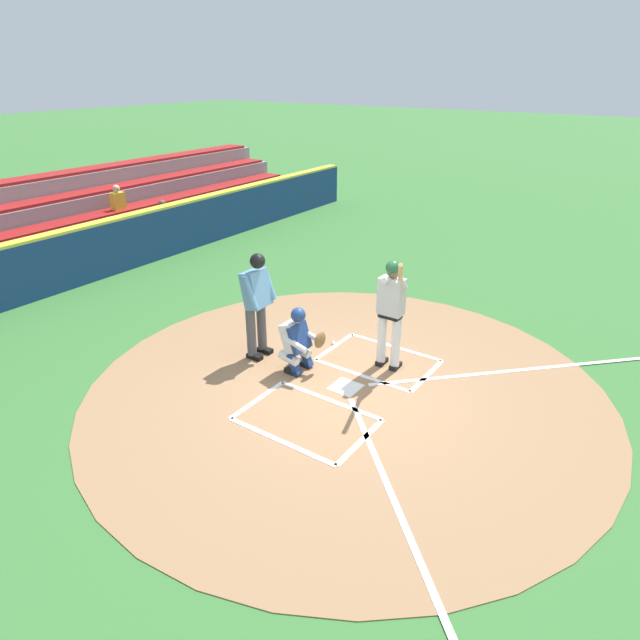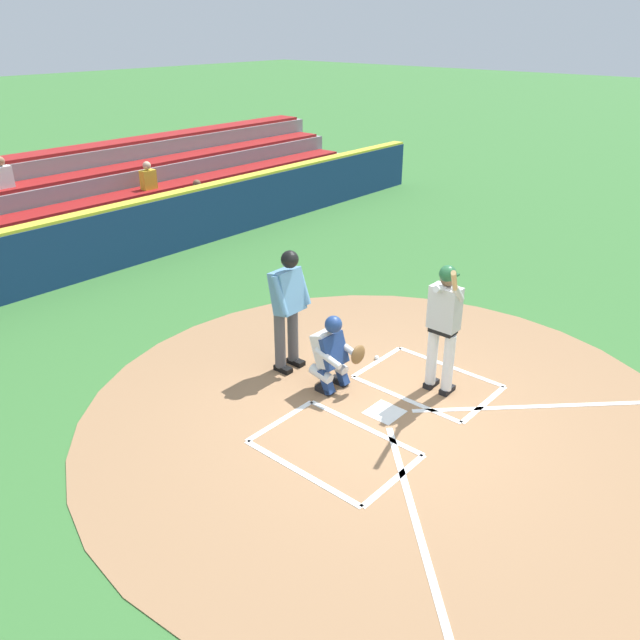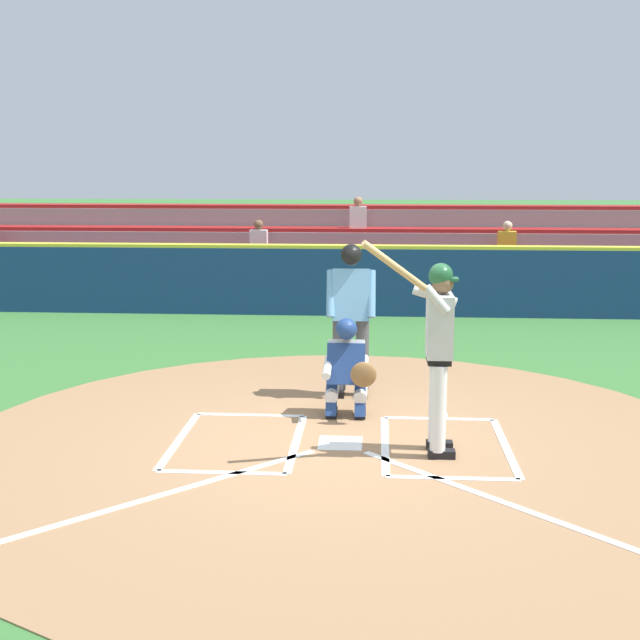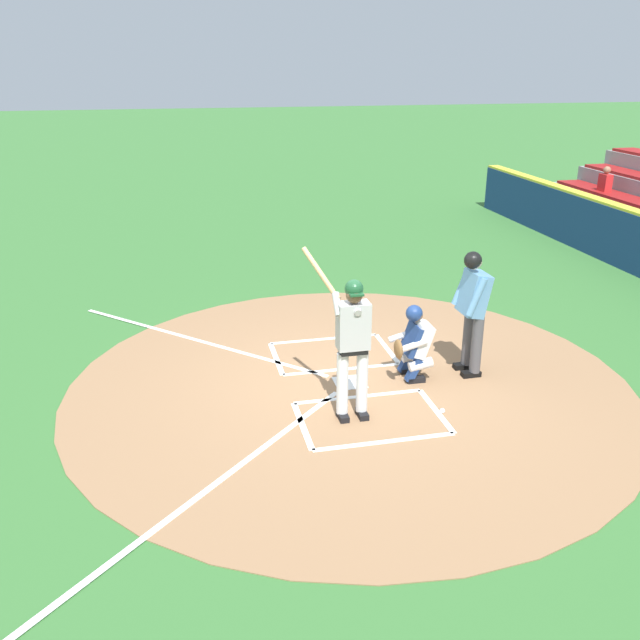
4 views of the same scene
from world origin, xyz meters
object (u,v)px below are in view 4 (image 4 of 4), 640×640
Objects in this scene: batter at (352,339)px; plate_umpire at (473,305)px; baseball at (442,411)px; catcher at (414,341)px.

plate_umpire is (0.89, -2.03, -0.02)m from batter.
plate_umpire is at bearing -66.26° from batter.
batter is 1.61m from baseball.
catcher is (0.90, -1.17, -0.51)m from batter.
batter is 2.22m from plate_umpire.
batter is 1.57m from catcher.
baseball is (-1.07, 0.83, -1.04)m from plate_umpire.
baseball is (-1.08, -0.03, -0.55)m from catcher.
baseball is at bearing 142.26° from plate_umpire.
plate_umpire is (-0.01, -0.86, 0.49)m from catcher.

